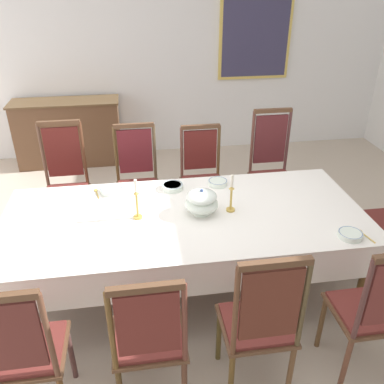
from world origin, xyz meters
name	(u,v)px	position (x,y,z in m)	size (l,w,h in m)	color
ground	(184,279)	(0.00, 0.00, -0.02)	(6.81, 5.99, 0.04)	#BAAB98
back_wall	(153,38)	(0.00, 3.03, 1.63)	(6.81, 0.08, 3.25)	silver
dining_table	(185,222)	(0.00, -0.13, 0.68)	(2.83, 1.23, 0.75)	brown
tablecloth	(185,220)	(0.00, -0.13, 0.69)	(2.85, 1.25, 0.28)	white
chair_south_a	(23,351)	(-1.06, -1.15, 0.57)	(0.44, 0.42, 1.10)	brown
chair_north_a	(66,181)	(-1.06, 0.89, 0.60)	(0.44, 0.42, 1.19)	brown
chair_south_b	(149,337)	(-0.35, -1.15, 0.56)	(0.44, 0.42, 1.07)	#56361E
chair_north_b	(137,179)	(-0.35, 0.89, 0.58)	(0.44, 0.42, 1.12)	brown
chair_south_c	(260,322)	(0.32, -1.15, 0.59)	(0.44, 0.42, 1.15)	#4E3F1C
chair_north_c	(202,176)	(0.32, 0.88, 0.57)	(0.44, 0.42, 1.08)	brown
chair_south_d	(375,309)	(1.06, -1.15, 0.57)	(0.44, 0.42, 1.11)	brown
chair_north_d	(271,167)	(1.06, 0.89, 0.61)	(0.44, 0.42, 1.21)	brown
soup_tureen	(202,202)	(0.13, -0.13, 0.86)	(0.26, 0.26, 0.21)	silver
candlestick_west	(137,203)	(-0.37, -0.13, 0.88)	(0.07, 0.07, 0.33)	gold
candlestick_east	(231,197)	(0.37, -0.13, 0.88)	(0.07, 0.07, 0.32)	gold
bowl_near_left	(350,234)	(1.14, -0.62, 0.77)	(0.17, 0.17, 0.04)	silver
bowl_near_right	(111,190)	(-0.58, 0.32, 0.77)	(0.19, 0.19, 0.04)	silver
bowl_far_left	(218,182)	(0.36, 0.32, 0.78)	(0.17, 0.17, 0.04)	silver
bowl_far_right	(172,186)	(-0.05, 0.30, 0.78)	(0.19, 0.19, 0.04)	silver
spoon_primary	(362,233)	(1.25, -0.59, 0.76)	(0.05, 0.18, 0.01)	gold
spoon_secondary	(96,191)	(-0.71, 0.35, 0.76)	(0.05, 0.18, 0.01)	gold
sideboard	(69,133)	(-1.25, 2.72, 0.45)	(1.44, 0.48, 0.90)	brown
framed_painting	(256,29)	(1.42, 2.97, 1.73)	(1.02, 0.05, 1.36)	#D1B251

